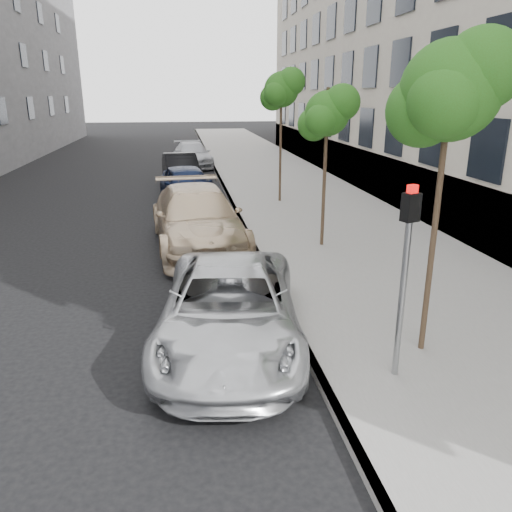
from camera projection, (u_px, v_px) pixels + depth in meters
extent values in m
plane|color=black|center=(257.00, 423.00, 7.10)|extent=(160.00, 160.00, 0.00)
cube|color=gray|center=(267.00, 170.00, 30.24)|extent=(6.40, 72.00, 0.14)
cube|color=#9E9B93|center=(216.00, 171.00, 29.80)|extent=(0.15, 72.00, 0.14)
cylinder|color=#38281C|center=(437.00, 209.00, 8.13)|extent=(0.10, 0.10, 5.07)
sphere|color=#2F5C17|center=(450.00, 91.00, 7.56)|extent=(1.53, 1.53, 1.53)
sphere|color=#2F5C17|center=(482.00, 69.00, 7.33)|extent=(1.23, 1.23, 1.23)
sphere|color=#2F5C17|center=(422.00, 111.00, 7.85)|extent=(1.15, 1.15, 1.15)
cylinder|color=#38281C|center=(325.00, 169.00, 14.33)|extent=(0.10, 0.10, 4.50)
sphere|color=#2F5C17|center=(327.00, 114.00, 13.85)|extent=(1.25, 1.25, 1.25)
sphere|color=#2F5C17|center=(342.00, 102.00, 13.62)|extent=(1.00, 1.00, 1.00)
sphere|color=#2F5C17|center=(314.00, 124.00, 14.13)|extent=(0.94, 0.94, 0.94)
cylinder|color=#38281C|center=(281.00, 138.00, 20.33)|extent=(0.10, 0.10, 5.17)
sphere|color=#2F5C17|center=(281.00, 90.00, 19.75)|extent=(1.38, 1.38, 1.38)
sphere|color=#2F5C17|center=(291.00, 82.00, 19.52)|extent=(1.10, 1.10, 1.10)
sphere|color=#2F5C17|center=(273.00, 98.00, 20.03)|extent=(1.04, 1.04, 1.04)
cylinder|color=#939699|center=(402.00, 301.00, 7.71)|extent=(0.10, 0.10, 2.55)
cube|color=black|center=(411.00, 207.00, 7.25)|extent=(0.29, 0.25, 0.42)
cube|color=red|center=(413.00, 189.00, 7.17)|extent=(0.17, 0.14, 0.12)
imported|color=silver|center=(230.00, 308.00, 9.09)|extent=(3.16, 5.65, 1.49)
imported|color=beige|center=(197.00, 218.00, 14.98)|extent=(3.03, 6.36, 1.79)
imported|color=#101A36|center=(187.00, 186.00, 20.70)|extent=(2.59, 5.05, 1.64)
imported|color=black|center=(181.00, 169.00, 25.73)|extent=(2.10, 4.78, 1.53)
imported|color=#A5A7AD|center=(192.00, 155.00, 31.64)|extent=(2.63, 5.39, 1.51)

